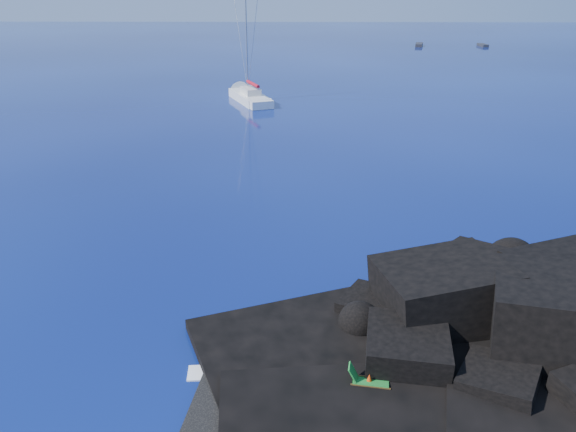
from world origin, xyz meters
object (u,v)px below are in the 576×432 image
distant_boat_a (419,46)px  distant_boat_b (483,46)px  deck_chair (371,377)px  marker_cone (369,381)px  sailboat (250,101)px

distant_boat_a → distant_boat_b: (14.39, -0.07, 0.00)m
deck_chair → distant_boat_b: 123.50m
marker_cone → distant_boat_a: size_ratio=0.13×
marker_cone → sailboat: bearing=99.2°
distant_boat_a → sailboat: bearing=-104.2°
sailboat → deck_chair: 53.84m
sailboat → deck_chair: (8.68, -53.12, 0.84)m
deck_chair → distant_boat_a: size_ratio=0.29×
marker_cone → distant_boat_b: marker_cone is taller
deck_chair → distant_boat_b: deck_chair is taller
distant_boat_a → marker_cone: bearing=-88.6°
deck_chair → distant_boat_a: 119.79m
sailboat → deck_chair: sailboat is taller
sailboat → distant_boat_b: size_ratio=3.43×
deck_chair → distant_boat_b: (39.15, 117.13, -0.84)m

